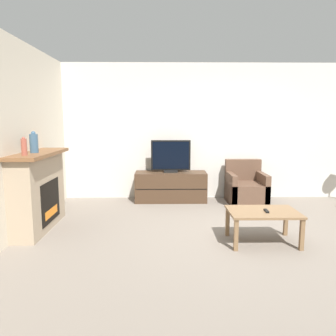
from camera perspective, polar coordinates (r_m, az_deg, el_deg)
The scene contains 11 objects.
ground_plane at distance 4.79m, azimuth 14.27°, elevation -11.31°, with size 24.00×24.00×0.00m, color slate.
wall_back at distance 6.75m, azimuth 9.62°, elevation 6.24°, with size 12.00×0.06×2.70m.
wall_left at distance 4.79m, azimuth -25.79°, elevation 4.65°, with size 0.06×12.00×2.70m.
fireplace at distance 5.13m, azimuth -21.62°, elevation -3.62°, with size 0.45×1.46×1.14m.
mantel_vase_left at distance 4.62m, azimuth -23.78°, elevation 3.43°, with size 0.07×0.07×0.24m.
mantel_vase_centre_left at distance 4.93m, azimuth -22.32°, elevation 4.09°, with size 0.11×0.11×0.30m.
tv_stand at distance 6.45m, azimuth 0.48°, elevation -3.25°, with size 1.39×0.51×0.58m.
tv at distance 6.35m, azimuth 0.49°, elevation 1.88°, with size 0.76×0.18×0.63m.
armchair at distance 6.49m, azimuth 13.39°, elevation -3.55°, with size 0.70×0.76×0.81m.
coffee_table at distance 4.46m, azimuth 16.22°, elevation -7.88°, with size 0.89×0.61×0.43m.
remote at distance 4.42m, azimuth 16.76°, elevation -7.15°, with size 0.05×0.15×0.02m.
Camera 1 is at (-1.23, -4.34, 1.60)m, focal length 35.00 mm.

